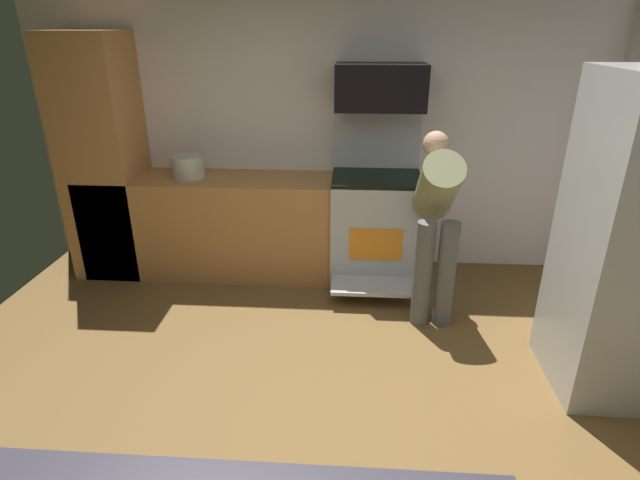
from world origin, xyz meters
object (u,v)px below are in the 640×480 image
Objects in this scene: person_cook at (436,214)px; microwave at (380,87)px; oven_range at (375,224)px; stock_pot at (188,166)px.

microwave is at bearing 120.43° from person_cook.
person_cook is at bearing -55.99° from oven_range.
person_cook reaches higher than stock_pot.
person_cook is at bearing -59.57° from microwave.
stock_pot is at bearing -177.22° from microwave.
stock_pot is at bearing 179.54° from oven_range.
person_cook is 4.96× the size of stock_pot.
oven_range is at bearing 124.01° from person_cook.
oven_range is at bearing -0.46° from stock_pot.
oven_range reaches higher than stock_pot.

